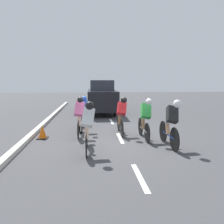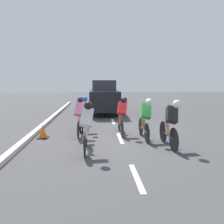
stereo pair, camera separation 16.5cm
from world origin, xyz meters
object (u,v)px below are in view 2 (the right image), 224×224
cyclist_pink (80,116)px  traffic_cone (43,132)px  cyclist_white (86,125)px  cyclist_red (122,114)px  cyclist_blue (84,112)px  support_car (104,96)px  cyclist_black (171,122)px  cyclist_green (145,118)px

cyclist_pink → traffic_cone: (1.30, 0.23, -0.52)m
cyclist_pink → cyclist_white: 1.94m
cyclist_red → traffic_cone: cyclist_red is taller
cyclist_red → cyclist_blue: (1.48, -0.76, -0.03)m
traffic_cone → cyclist_blue: bearing=-140.8°
cyclist_blue → cyclist_pink: size_ratio=1.01×
cyclist_blue → support_car: 5.04m
cyclist_blue → cyclist_pink: 0.92m
cyclist_red → cyclist_pink: cyclist_pink is taller
cyclist_pink → traffic_cone: size_ratio=3.44×
cyclist_pink → support_car: size_ratio=0.37×
support_car → cyclist_black: bearing=103.3°
cyclist_green → cyclist_white: cyclist_white is taller
cyclist_red → cyclist_green: size_ratio=1.02×
cyclist_red → cyclist_pink: (1.58, 0.15, -0.01)m
cyclist_blue → traffic_cone: 1.88m
cyclist_red → cyclist_white: 2.41m
cyclist_green → cyclist_white: bearing=32.3°
cyclist_pink → support_car: 5.96m
cyclist_blue → cyclist_pink: cyclist_pink is taller
cyclist_blue → cyclist_green: size_ratio=1.03×
cyclist_black → cyclist_pink: (2.87, -1.62, -0.03)m
cyclist_black → cyclist_pink: cyclist_black is taller
cyclist_blue → cyclist_green: bearing=144.2°
cyclist_white → traffic_cone: size_ratio=3.49×
cyclist_white → traffic_cone: 2.41m
support_car → traffic_cone: bearing=68.4°
support_car → cyclist_green: bearing=100.4°
cyclist_black → cyclist_green: (0.57, -0.95, -0.03)m
cyclist_green → support_car: bearing=-79.6°
cyclist_blue → cyclist_green: (-2.20, 1.58, 0.02)m
cyclist_green → cyclist_pink: bearing=-16.2°
cyclist_black → cyclist_red: (1.30, -1.77, -0.02)m
cyclist_blue → support_car: (-1.01, -4.93, 0.29)m
cyclist_blue → cyclist_white: size_ratio=1.00×
cyclist_pink → cyclist_white: bearing=99.8°
cyclist_blue → cyclist_red: bearing=152.8°
cyclist_black → cyclist_white: cyclist_white is taller
cyclist_black → cyclist_pink: bearing=-29.4°
cyclist_red → cyclist_pink: 1.58m
cyclist_black → cyclist_green: size_ratio=1.04×
cyclist_red → cyclist_green: (-0.72, 0.82, -0.01)m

